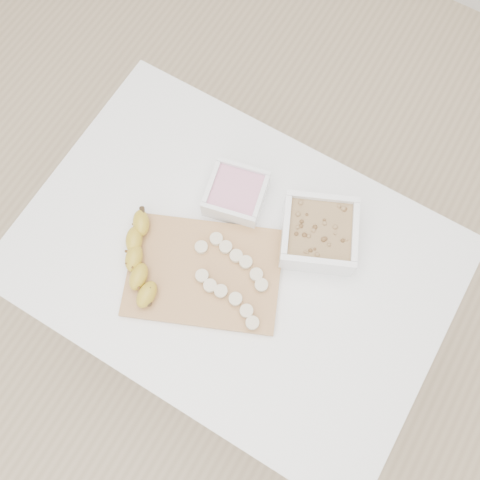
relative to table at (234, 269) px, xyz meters
The scene contains 7 objects.
ground 0.65m from the table, ahead, with size 3.50×3.50×0.00m, color #C6AD89.
table is the anchor object (origin of this frame).
bowl_yogurt 0.20m from the table, 118.40° to the left, with size 0.16×0.16×0.06m.
bowl_granola 0.24m from the table, 44.61° to the left, with size 0.22×0.22×0.08m.
cutting_board 0.13m from the table, 121.54° to the right, with size 0.35×0.25×0.01m, color #AD7E4D.
banana 0.25m from the table, 145.19° to the right, with size 0.06×0.23×0.04m, color #B39424, non-canonical shape.
banana_slices 0.13m from the table, 64.18° to the right, with size 0.22×0.16×0.02m.
Camera 1 is at (0.20, -0.30, 1.95)m, focal length 40.00 mm.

